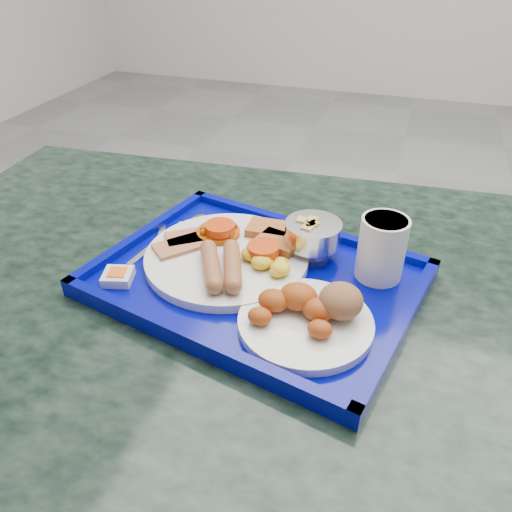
{
  "coord_description": "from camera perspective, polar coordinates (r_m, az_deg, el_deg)",
  "views": [
    {
      "loc": [
        0.05,
        -1.63,
        1.3
      ],
      "look_at": [
        -0.15,
        -1.03,
        0.87
      ],
      "focal_mm": 35.0,
      "sensor_mm": 36.0,
      "label": 1
    }
  ],
  "objects": [
    {
      "name": "floor",
      "position": [
        2.09,
        12.79,
        -5.52
      ],
      "size": [
        6.0,
        6.0,
        0.0
      ],
      "primitive_type": "plane",
      "color": "gray",
      "rests_on": "ground"
    },
    {
      "name": "table",
      "position": [
        0.96,
        -1.62,
        -12.86
      ],
      "size": [
        1.36,
        0.95,
        0.82
      ],
      "rotation": [
        0.0,
        0.0,
        0.06
      ],
      "color": "gray",
      "rests_on": "floor"
    },
    {
      "name": "tray",
      "position": [
        0.8,
        -0.0,
        -2.76
      ],
      "size": [
        0.56,
        0.46,
        0.03
      ],
      "rotation": [
        0.0,
        0.0,
        -0.23
      ],
      "color": "#03078B",
      "rests_on": "table"
    },
    {
      "name": "main_plate",
      "position": [
        0.82,
        -2.81,
        0.23
      ],
      "size": [
        0.27,
        0.27,
        0.04
      ],
      "rotation": [
        0.0,
        0.0,
        0.33
      ],
      "color": "white",
      "rests_on": "tray"
    },
    {
      "name": "bread_plate",
      "position": [
        0.7,
        6.2,
        -6.53
      ],
      "size": [
        0.19,
        0.19,
        0.06
      ],
      "rotation": [
        0.0,
        0.0,
        0.29
      ],
      "color": "white",
      "rests_on": "tray"
    },
    {
      "name": "fruit_bowl",
      "position": [
        0.83,
        6.49,
        2.52
      ],
      "size": [
        0.09,
        0.09,
        0.07
      ],
      "color": "#B9BABC",
      "rests_on": "tray"
    },
    {
      "name": "juice_cup",
      "position": [
        0.79,
        14.2,
        1.06
      ],
      "size": [
        0.07,
        0.07,
        0.1
      ],
      "color": "white",
      "rests_on": "tray"
    },
    {
      "name": "spoon",
      "position": [
        0.93,
        -7.75,
        3.41
      ],
      "size": [
        0.09,
        0.18,
        0.01
      ],
      "rotation": [
        0.0,
        0.0,
        0.38
      ],
      "color": "#B9BABC",
      "rests_on": "tray"
    },
    {
      "name": "knife",
      "position": [
        0.89,
        -11.19,
        1.54
      ],
      "size": [
        0.04,
        0.16,
        0.0
      ],
      "primitive_type": "cube",
      "rotation": [
        0.0,
        0.0,
        -0.16
      ],
      "color": "#B9BABC",
      "rests_on": "tray"
    },
    {
      "name": "jam_packet",
      "position": [
        0.81,
        -15.5,
        -2.26
      ],
      "size": [
        0.05,
        0.05,
        0.02
      ],
      "rotation": [
        0.0,
        0.0,
        0.28
      ],
      "color": "silver",
      "rests_on": "tray"
    }
  ]
}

